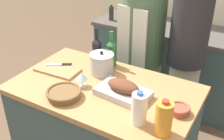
{
  "coord_description": "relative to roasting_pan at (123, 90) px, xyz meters",
  "views": [
    {
      "loc": [
        0.87,
        -1.37,
        1.97
      ],
      "look_at": [
        0.0,
        0.11,
        1.0
      ],
      "focal_mm": 45.0,
      "sensor_mm": 36.0,
      "label": 1
    }
  ],
  "objects": [
    {
      "name": "back_counter",
      "position": [
        -0.16,
        1.44,
        -0.52
      ],
      "size": [
        1.72,
        0.6,
        0.9
      ],
      "color": "#3D565B",
      "rests_on": "ground_plane"
    },
    {
      "name": "juice_jug",
      "position": [
        0.35,
        -0.21,
        0.06
      ],
      "size": [
        0.09,
        0.09,
        0.22
      ],
      "color": "orange",
      "rests_on": "kitchen_island"
    },
    {
      "name": "wicker_basket",
      "position": [
        -0.32,
        -0.21,
        -0.01
      ],
      "size": [
        0.23,
        0.23,
        0.05
      ],
      "color": "brown",
      "rests_on": "kitchen_island"
    },
    {
      "name": "mixing_bowl",
      "position": [
        0.37,
        0.01,
        -0.02
      ],
      "size": [
        0.13,
        0.13,
        0.05
      ],
      "color": "#A84C38",
      "rests_on": "kitchen_island"
    },
    {
      "name": "kitchen_island",
      "position": [
        -0.16,
        0.02,
        -0.5
      ],
      "size": [
        1.27,
        0.76,
        0.92
      ],
      "color": "#3D565B",
      "rests_on": "ground_plane"
    },
    {
      "name": "condiment_bottle_short",
      "position": [
        -0.54,
        1.59,
        0.01
      ],
      "size": [
        0.07,
        0.07,
        0.18
      ],
      "color": "#234C28",
      "rests_on": "back_counter"
    },
    {
      "name": "stand_mixer",
      "position": [
        -0.6,
        1.38,
        0.08
      ],
      "size": [
        0.18,
        0.14,
        0.36
      ],
      "color": "#B22323",
      "rests_on": "back_counter"
    },
    {
      "name": "condiment_bottle_tall",
      "position": [
        -0.86,
        1.31,
        0.01
      ],
      "size": [
        0.05,
        0.05,
        0.17
      ],
      "color": "#332D28",
      "rests_on": "back_counter"
    },
    {
      "name": "knife_chef",
      "position": [
        -0.61,
        0.1,
        -0.02
      ],
      "size": [
        0.19,
        0.13,
        0.01
      ],
      "color": "#B7B7BC",
      "rests_on": "cutting_board"
    },
    {
      "name": "person_cook_guest",
      "position": [
        0.18,
        0.79,
        0.03
      ],
      "size": [
        0.31,
        0.31,
        1.78
      ],
      "rotation": [
        0.0,
        0.0,
        0.3
      ],
      "color": "beige",
      "rests_on": "ground_plane"
    },
    {
      "name": "roasting_pan",
      "position": [
        0.0,
        0.0,
        0.0
      ],
      "size": [
        0.36,
        0.23,
        0.11
      ],
      "color": "#BCBCC1",
      "rests_on": "kitchen_island"
    },
    {
      "name": "wine_glass_left",
      "position": [
        -0.3,
        -0.04,
        0.03
      ],
      "size": [
        0.08,
        0.08,
        0.11
      ],
      "color": "silver",
      "rests_on": "kitchen_island"
    },
    {
      "name": "milk_jug",
      "position": [
        0.2,
        -0.19,
        0.05
      ],
      "size": [
        0.09,
        0.09,
        0.21
      ],
      "color": "white",
      "rests_on": "kitchen_island"
    },
    {
      "name": "wine_bottle_green",
      "position": [
        -0.38,
        0.28,
        0.08
      ],
      "size": [
        0.08,
        0.08,
        0.3
      ],
      "color": "black",
      "rests_on": "kitchen_island"
    },
    {
      "name": "wine_bottle_dark",
      "position": [
        -0.28,
        0.33,
        0.07
      ],
      "size": [
        0.07,
        0.07,
        0.28
      ],
      "color": "#28662D",
      "rests_on": "kitchen_island"
    },
    {
      "name": "cutting_board",
      "position": [
        -0.59,
        0.04,
        -0.03
      ],
      "size": [
        0.34,
        0.19,
        0.02
      ],
      "color": "#AD7F51",
      "rests_on": "kitchen_island"
    },
    {
      "name": "person_cook_aproned",
      "position": [
        -0.23,
        0.79,
        -0.09
      ],
      "size": [
        0.38,
        0.4,
        1.59
      ],
      "rotation": [
        0.0,
        0.0,
        -0.17
      ],
      "color": "beige",
      "rests_on": "ground_plane"
    },
    {
      "name": "stock_pot",
      "position": [
        -0.28,
        0.18,
        0.04
      ],
      "size": [
        0.18,
        0.18,
        0.18
      ],
      "color": "#B7B7BC",
      "rests_on": "kitchen_island"
    }
  ]
}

